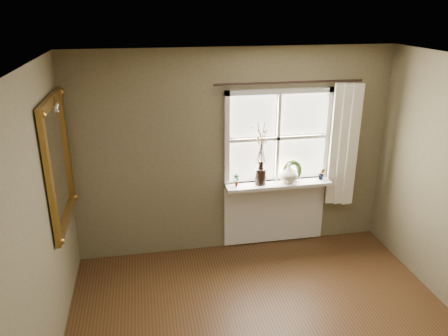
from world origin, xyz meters
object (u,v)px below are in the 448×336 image
wreath (292,173)px  cream_vase (289,173)px  gilt_mirror (58,162)px  dark_jug (260,176)px

wreath → cream_vase: bearing=-161.0°
wreath → gilt_mirror: gilt_mirror is taller
dark_jug → cream_vase: 0.37m
wreath → gilt_mirror: size_ratio=0.21×
dark_jug → wreath: wreath is taller
dark_jug → cream_vase: bearing=0.0°
wreath → gilt_mirror: (-2.71, -0.56, 0.53)m
cream_vase → gilt_mirror: gilt_mirror is taller
dark_jug → gilt_mirror: 2.39m
cream_vase → gilt_mirror: size_ratio=0.19×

